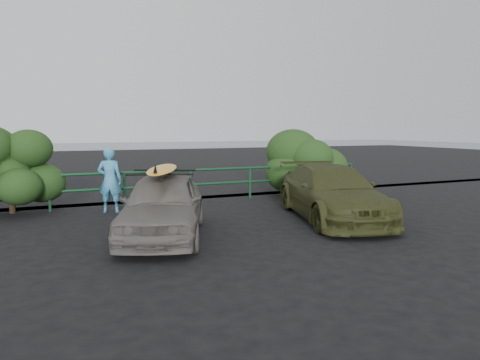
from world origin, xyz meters
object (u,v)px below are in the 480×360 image
Objects in this scene: sedan at (163,205)px; olive_vehicle at (332,192)px; man at (110,180)px; guardrail at (159,187)px; surfboard at (162,169)px.

olive_vehicle is at bearing 21.18° from sedan.
guardrail is at bearing -135.51° from man.
guardrail is 1.66m from man.
man reaches higher than olive_vehicle.
sedan is at bearing 0.00° from surfboard.
man reaches higher than sedan.
surfboard is at bearing 122.60° from man.
man is at bearing 122.65° from surfboard.
sedan reaches higher than guardrail.
olive_vehicle is at bearing 168.45° from man.
man reaches higher than guardrail.
sedan is at bearing -163.92° from olive_vehicle.
man is 0.68× the size of surfboard.
olive_vehicle is (3.61, -3.71, 0.15)m from guardrail.
olive_vehicle is at bearing 21.18° from surfboard.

